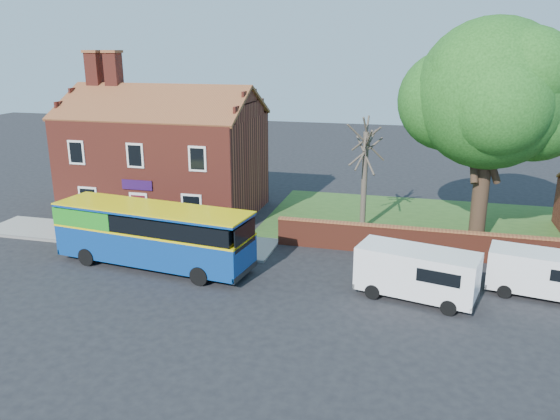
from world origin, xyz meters
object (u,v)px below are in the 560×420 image
(van_near, at_px, (417,272))
(van_far, at_px, (544,273))
(bus, at_px, (148,232))
(large_tree, at_px, (492,99))

(van_near, height_order, van_far, van_near)
(bus, xyz_separation_m, large_tree, (16.66, 8.15, 6.35))
(van_near, relative_size, large_tree, 0.44)
(bus, bearing_deg, van_far, 10.47)
(bus, distance_m, large_tree, 19.60)
(van_near, distance_m, large_tree, 11.54)
(bus, relative_size, van_near, 1.92)
(bus, height_order, van_far, bus)
(van_near, distance_m, van_far, 5.73)
(bus, relative_size, van_far, 2.14)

